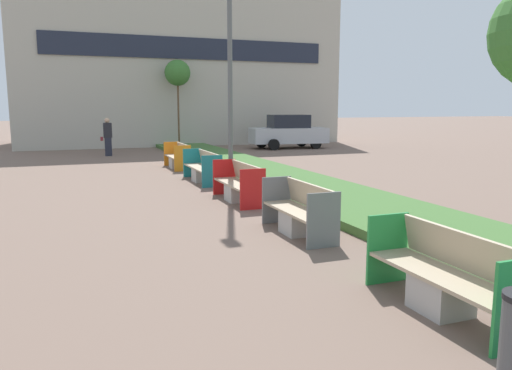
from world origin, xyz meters
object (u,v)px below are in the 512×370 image
(bench_grey_frame, at_px, (299,214))
(sapling_tree_far, at_px, (178,73))
(bench_red_frame, at_px, (239,186))
(street_lamp_post, at_px, (230,25))
(parked_car_distant, at_px, (288,132))
(pedestrian_walking, at_px, (108,136))
(bench_teal_frame, at_px, (203,170))
(bench_orange_frame, at_px, (178,159))
(bench_green_frame, at_px, (444,281))

(bench_grey_frame, relative_size, sapling_tree_far, 0.42)
(bench_red_frame, height_order, sapling_tree_far, sapling_tree_far)
(bench_red_frame, xyz_separation_m, street_lamp_post, (0.61, 2.51, 4.26))
(bench_grey_frame, distance_m, street_lamp_post, 7.35)
(street_lamp_post, xyz_separation_m, parked_car_distant, (7.06, 11.27, -3.72))
(street_lamp_post, height_order, parked_car_distant, street_lamp_post)
(bench_red_frame, distance_m, pedestrian_walking, 13.11)
(bench_grey_frame, bearing_deg, sapling_tree_far, 84.12)
(bench_teal_frame, relative_size, pedestrian_walking, 1.36)
(parked_car_distant, bearing_deg, bench_orange_frame, -131.91)
(bench_orange_frame, bearing_deg, street_lamp_post, -82.38)
(bench_green_frame, height_order, street_lamp_post, street_lamp_post)
(bench_green_frame, bearing_deg, bench_teal_frame, 89.98)
(bench_orange_frame, height_order, street_lamp_post, street_lamp_post)
(bench_green_frame, xyz_separation_m, sapling_tree_far, (2.01, 23.35, 3.74))
(sapling_tree_far, bearing_deg, bench_red_frame, -97.11)
(bench_red_frame, relative_size, street_lamp_post, 0.26)
(bench_green_frame, bearing_deg, street_lamp_post, 86.41)
(bench_red_frame, distance_m, bench_orange_frame, 7.10)
(bench_teal_frame, distance_m, bench_orange_frame, 3.64)
(bench_orange_frame, bearing_deg, bench_green_frame, -89.99)
(bench_orange_frame, bearing_deg, sapling_tree_far, 77.41)
(bench_green_frame, relative_size, pedestrian_walking, 1.18)
(sapling_tree_far, distance_m, pedestrian_walking, 6.10)
(bench_teal_frame, height_order, pedestrian_walking, pedestrian_walking)
(pedestrian_walking, bearing_deg, bench_green_frame, -84.10)
(street_lamp_post, bearing_deg, pedestrian_walking, 104.50)
(bench_grey_frame, xyz_separation_m, sapling_tree_far, (2.01, 19.57, 3.75))
(street_lamp_post, bearing_deg, bench_green_frame, -93.59)
(bench_green_frame, distance_m, bench_orange_frame, 14.33)
(street_lamp_post, bearing_deg, bench_red_frame, -103.65)
(bench_green_frame, bearing_deg, bench_grey_frame, 90.02)
(bench_orange_frame, xyz_separation_m, sapling_tree_far, (2.01, 9.02, 3.75))
(bench_red_frame, distance_m, bench_teal_frame, 3.46)
(sapling_tree_far, bearing_deg, street_lamp_post, -95.88)
(bench_teal_frame, relative_size, bench_orange_frame, 1.22)
(bench_teal_frame, xyz_separation_m, parked_car_distant, (7.67, 10.33, 0.54))
(bench_green_frame, distance_m, pedestrian_walking, 20.27)
(parked_car_distant, bearing_deg, bench_teal_frame, -119.57)
(bench_red_frame, distance_m, parked_car_distant, 15.79)
(pedestrian_walking, bearing_deg, bench_red_frame, -80.85)
(pedestrian_walking, bearing_deg, parked_car_distant, 5.01)
(bench_orange_frame, relative_size, street_lamp_post, 0.23)
(bench_teal_frame, bearing_deg, bench_green_frame, -90.02)
(bench_teal_frame, height_order, parked_car_distant, parked_car_distant)
(bench_grey_frame, distance_m, bench_red_frame, 3.44)
(bench_grey_frame, xyz_separation_m, pedestrian_walking, (-2.08, 16.37, 0.55))
(bench_red_frame, height_order, parked_car_distant, parked_car_distant)
(bench_red_frame, height_order, pedestrian_walking, pedestrian_walking)
(bench_grey_frame, xyz_separation_m, bench_teal_frame, (0.00, 6.90, 0.01))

